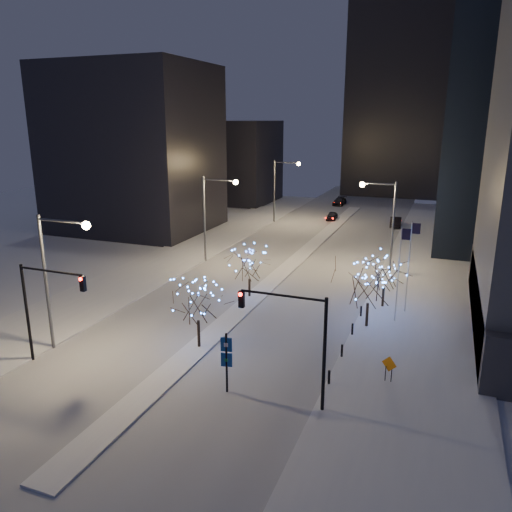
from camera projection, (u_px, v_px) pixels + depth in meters
The scene contains 25 objects.
ground at pixel (156, 386), 31.56m from camera, with size 160.00×160.00×0.00m, color silver.
road at pixel (305, 253), 63.06m from camera, with size 20.00×130.00×0.02m, color #B7BBC7.
median at pixel (294, 262), 58.54m from camera, with size 2.00×80.00×0.15m, color silver.
east_sidewalk at pixel (422, 308), 44.36m from camera, with size 10.00×90.00×0.15m, color silver.
west_sidewalk at pixel (144, 273), 54.38m from camera, with size 8.00×90.00×0.15m, color silver.
filler_west_near at pixel (134, 149), 74.05m from camera, with size 22.00×18.00×24.00m, color black.
filler_west_far at pixel (229, 161), 101.42m from camera, with size 18.00×16.00×16.00m, color black.
horizon_block at pixel (406, 96), 106.72m from camera, with size 24.00×14.00×42.00m, color black.
street_lamp_w_near at pixel (56, 265), 34.72m from camera, with size 4.40×0.56×10.00m.
street_lamp_w_mid at pixel (212, 208), 57.22m from camera, with size 4.40×0.56×10.00m.
street_lamp_w_far at pixel (281, 183), 79.73m from camera, with size 4.40×0.56×10.00m.
street_lamp_east at pixel (385, 215), 53.37m from camera, with size 3.90×0.56×10.00m.
traffic_signal_west at pixel (43, 299), 33.21m from camera, with size 5.26×0.43×7.00m.
traffic_signal_east at pixel (298, 332), 28.10m from camera, with size 5.26×0.43×7.00m.
flagpoles at pixel (405, 264), 41.20m from camera, with size 1.35×2.60×8.00m.
bollards at pixel (347, 339), 36.88m from camera, with size 0.16×12.16×0.90m.
car_near at pixel (332, 216), 83.21m from camera, with size 1.60×3.97×1.35m, color black.
car_mid at pixel (396, 222), 78.22m from camera, with size 1.66×4.76×1.57m, color black.
car_far at pixel (340, 201), 97.78m from camera, with size 2.03×4.99×1.45m, color black.
holiday_tree_median_near at pixel (198, 302), 35.86m from camera, with size 3.88×3.88×5.19m.
holiday_tree_median_far at pixel (249, 264), 46.40m from camera, with size 3.96×3.96×4.86m.
holiday_tree_plaza_near at pixel (369, 282), 39.42m from camera, with size 5.59×5.59×5.94m.
holiday_tree_plaza_far at pixel (385, 272), 43.84m from camera, with size 3.93×3.93×4.89m.
wayfinding_sign at pixel (227, 356), 30.27m from camera, with size 0.70×0.22×3.93m.
construction_sign at pixel (389, 366), 31.60m from camera, with size 0.97×0.48×1.74m.
Camera 1 is at (16.03, -24.09, 16.34)m, focal length 35.00 mm.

